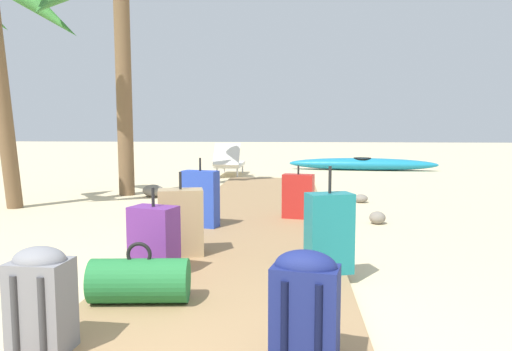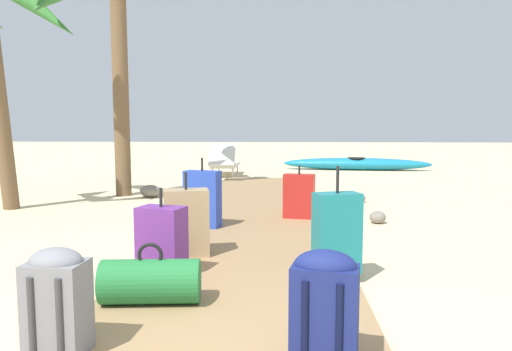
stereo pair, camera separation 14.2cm
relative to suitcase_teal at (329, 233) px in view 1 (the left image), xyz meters
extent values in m
plane|color=beige|center=(-0.76, 1.38, -0.39)|extent=(60.00, 60.00, 0.00)
cube|color=#9E7A51|center=(-0.76, 2.29, -0.35)|extent=(1.79, 9.10, 0.08)
cube|color=#197A7F|center=(0.00, 0.00, 0.00)|extent=(0.39, 0.30, 0.62)
cylinder|color=black|center=(0.00, 0.00, 0.41)|extent=(0.02, 0.02, 0.21)
cube|color=navy|center=(-0.22, -1.50, -0.07)|extent=(0.34, 0.25, 0.49)
ellipsoid|color=navy|center=(-0.22, -1.50, 0.17)|extent=(0.33, 0.24, 0.16)
cylinder|color=black|center=(-0.32, -1.58, -0.07)|extent=(0.04, 0.04, 0.39)
cylinder|color=black|center=(-0.16, -1.61, -0.07)|extent=(0.04, 0.04, 0.39)
cube|color=#2847B7|center=(-1.32, 1.64, 0.00)|extent=(0.43, 0.27, 0.63)
cylinder|color=black|center=(-1.32, 1.64, 0.39)|extent=(0.02, 0.02, 0.14)
cube|color=slate|center=(-1.54, -1.45, -0.08)|extent=(0.30, 0.24, 0.47)
ellipsoid|color=slate|center=(-1.54, -1.45, 0.16)|extent=(0.28, 0.22, 0.14)
cylinder|color=#3A3A3D|center=(-1.62, -1.56, -0.08)|extent=(0.04, 0.04, 0.38)
cylinder|color=#3A3A3D|center=(-1.48, -1.57, -0.08)|extent=(0.04, 0.04, 0.38)
cube|color=red|center=(-0.22, 2.23, -0.04)|extent=(0.40, 0.25, 0.54)
cylinder|color=black|center=(-0.22, 2.23, 0.29)|extent=(0.02, 0.02, 0.11)
cube|color=#6B2D84|center=(-1.34, -0.16, -0.05)|extent=(0.39, 0.31, 0.53)
cylinder|color=black|center=(-1.34, -0.16, 0.29)|extent=(0.02, 0.02, 0.15)
cylinder|color=#237538|center=(-1.26, -0.74, -0.17)|extent=(0.65, 0.34, 0.29)
torus|color=black|center=(-1.26, -0.74, 0.00)|extent=(0.17, 0.04, 0.16)
cube|color=tan|center=(-1.26, 0.42, -0.02)|extent=(0.43, 0.32, 0.58)
cylinder|color=black|center=(-1.26, 0.42, 0.35)|extent=(0.02, 0.02, 0.15)
cylinder|color=brown|center=(-4.39, 2.94, 1.16)|extent=(0.23, 0.59, 3.11)
cone|color=#387A33|center=(-3.70, 3.06, 2.57)|extent=(0.60, 1.46, 0.95)
cone|color=#387A33|center=(-4.06, 3.64, 2.54)|extent=(1.52, 0.97, 1.14)
cylinder|color=brown|center=(-3.19, 4.55, 1.84)|extent=(0.27, 0.31, 4.47)
cube|color=white|center=(-1.82, 8.14, -0.13)|extent=(0.61, 1.40, 0.08)
cube|color=white|center=(-1.83, 7.55, 0.15)|extent=(0.60, 0.47, 0.52)
cylinder|color=silver|center=(-2.06, 8.70, -0.28)|extent=(0.04, 0.04, 0.22)
cylinder|color=silver|center=(-1.58, 8.70, -0.28)|extent=(0.04, 0.04, 0.22)
cylinder|color=silver|center=(-2.07, 7.58, -0.28)|extent=(0.04, 0.04, 0.22)
cylinder|color=silver|center=(-1.59, 7.58, -0.28)|extent=(0.04, 0.04, 0.22)
ellipsoid|color=teal|center=(1.59, 9.68, -0.23)|extent=(4.03, 0.99, 0.33)
torus|color=black|center=(1.59, 9.68, -0.08)|extent=(0.54, 0.54, 0.05)
ellipsoid|color=gray|center=(0.77, 2.34, -0.31)|extent=(0.27, 0.27, 0.16)
ellipsoid|color=gray|center=(0.79, 4.01, -0.33)|extent=(0.24, 0.23, 0.13)
ellipsoid|color=gray|center=(-2.67, 4.39, -0.29)|extent=(0.53, 0.52, 0.21)
camera|label=1|loc=(-0.28, -3.74, 0.83)|focal=34.29mm
camera|label=2|loc=(-0.42, -3.75, 0.83)|focal=34.29mm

